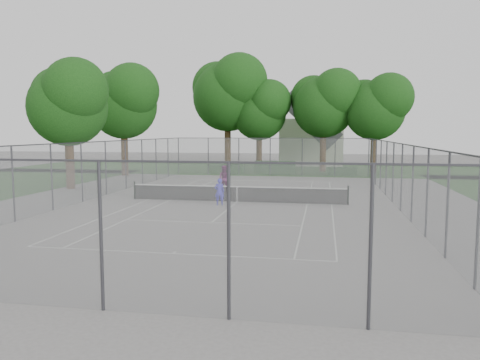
% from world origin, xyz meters
% --- Properties ---
extents(ground, '(120.00, 120.00, 0.00)m').
position_xyz_m(ground, '(0.00, 0.00, 0.00)').
color(ground, slate).
rests_on(ground, ground).
extents(grass_far, '(60.00, 20.00, 0.00)m').
position_xyz_m(grass_far, '(0.00, 26.00, 0.00)').
color(grass_far, '#1C4614').
rests_on(grass_far, ground).
extents(court_markings, '(11.03, 23.83, 0.01)m').
position_xyz_m(court_markings, '(0.00, 0.00, 0.01)').
color(court_markings, silver).
rests_on(court_markings, ground).
extents(tennis_net, '(12.87, 0.10, 1.10)m').
position_xyz_m(tennis_net, '(0.00, 0.00, 0.51)').
color(tennis_net, black).
rests_on(tennis_net, ground).
extents(perimeter_fence, '(18.08, 34.08, 3.52)m').
position_xyz_m(perimeter_fence, '(0.00, 0.00, 1.81)').
color(perimeter_fence, '#38383D').
rests_on(perimeter_fence, ground).
extents(tree_far_left, '(8.56, 7.81, 12.30)m').
position_xyz_m(tree_far_left, '(-5.25, 23.06, 8.46)').
color(tree_far_left, '#3C2616').
rests_on(tree_far_left, ground).
extents(tree_far_midleft, '(6.61, 6.04, 9.50)m').
position_xyz_m(tree_far_midleft, '(-1.78, 22.79, 6.53)').
color(tree_far_midleft, '#3C2616').
rests_on(tree_far_midleft, ground).
extents(tree_far_midright, '(7.23, 6.60, 10.39)m').
position_xyz_m(tree_far_midright, '(4.96, 22.16, 7.14)').
color(tree_far_midright, '#3C2616').
rests_on(tree_far_midright, ground).
extents(tree_far_right, '(6.77, 6.18, 9.73)m').
position_xyz_m(tree_far_right, '(9.94, 21.21, 6.69)').
color(tree_far_right, '#3C2616').
rests_on(tree_far_right, ground).
extents(tree_side_back, '(7.14, 6.52, 10.27)m').
position_xyz_m(tree_side_back, '(-13.32, 14.30, 7.06)').
color(tree_side_back, '#3C2616').
rests_on(tree_side_back, ground).
extents(tree_side_front, '(6.41, 5.85, 9.22)m').
position_xyz_m(tree_side_front, '(-12.99, 4.10, 6.33)').
color(tree_side_front, '#3C2616').
rests_on(tree_side_front, ground).
extents(hedge_left, '(3.52, 1.06, 0.88)m').
position_xyz_m(hedge_left, '(-4.55, 18.67, 0.44)').
color(hedge_left, '#1B4A18').
rests_on(hedge_left, ground).
extents(hedge_mid, '(3.93, 1.12, 1.23)m').
position_xyz_m(hedge_mid, '(0.32, 18.54, 0.62)').
color(hedge_mid, '#1B4A18').
rests_on(hedge_mid, ground).
extents(hedge_right, '(2.63, 0.97, 0.79)m').
position_xyz_m(hedge_right, '(6.74, 17.90, 0.40)').
color(hedge_right, '#1B4A18').
rests_on(hedge_right, ground).
extents(house, '(7.49, 5.80, 9.32)m').
position_xyz_m(house, '(3.45, 31.42, 3.75)').
color(house, beige).
rests_on(house, ground).
extents(girl_player, '(0.61, 0.46, 1.52)m').
position_xyz_m(girl_player, '(-0.77, -1.26, 0.76)').
color(girl_player, '#3B36CD').
rests_on(girl_player, ground).
extents(woman_player, '(1.04, 0.89, 1.84)m').
position_xyz_m(woman_player, '(-1.66, 4.28, 0.92)').
color(woman_player, '#6A235A').
rests_on(woman_player, ground).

